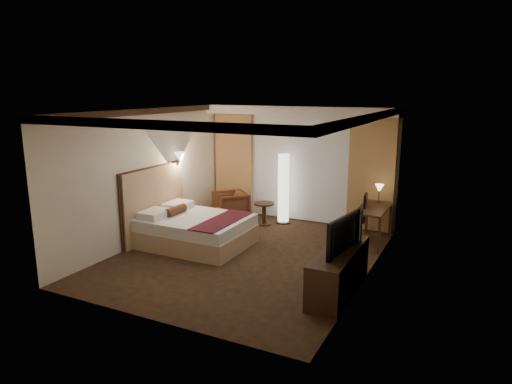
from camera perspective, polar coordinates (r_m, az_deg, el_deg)
The scene contains 21 objects.
floor at distance 8.69m, azimuth -1.18°, elevation -7.94°, with size 4.50×5.50×0.01m, color black.
ceiling at distance 8.14m, azimuth -1.27°, elevation 10.14°, with size 4.50×5.50×0.01m, color white.
back_wall at distance 10.78m, azimuth 5.57°, elevation 3.51°, with size 4.50×0.02×2.70m, color beige.
left_wall at distance 9.54m, azimuth -13.29°, elevation 2.02°, with size 0.02×5.50×2.70m, color beige.
right_wall at distance 7.56m, azimuth 14.07°, elevation -0.79°, with size 0.02×5.50×2.70m, color beige.
crown_molding at distance 8.14m, azimuth -1.27°, elevation 9.72°, with size 4.50×5.50×0.12m, color black, non-canonical shape.
soffit at distance 10.42m, azimuth 5.22°, elevation 10.11°, with size 4.50×0.50×0.20m, color white.
curtain_sheer at distance 10.72m, azimuth 5.41°, elevation 2.92°, with size 2.48×0.04×2.45m, color silver.
curtain_left_drape at distance 11.38m, azimuth -2.72°, elevation 3.53°, with size 1.00×0.14×2.45m, color tan.
curtain_right_drape at distance 10.19m, azimuth 14.24°, elevation 2.07°, with size 1.00×0.14×2.45m, color tan.
wall_sconce at distance 10.09m, azimuth -9.49°, elevation 4.31°, with size 0.24×0.24×0.24m, color white, non-canonical shape.
bed at distance 9.24m, azimuth -7.45°, elevation -4.84°, with size 2.03×1.58×0.59m, color white, non-canonical shape.
headboard at distance 9.71m, azimuth -12.56°, elevation -1.39°, with size 0.12×1.88×1.50m, color tan, non-canonical shape.
armchair at distance 10.91m, azimuth -3.21°, elevation -1.57°, with size 0.73×0.68×0.75m, color #502918.
side_table at distance 10.54m, azimuth 1.03°, elevation -2.72°, with size 0.47×0.47×0.52m, color black, non-canonical shape.
floor_lamp at distance 10.57m, azimuth 3.46°, elevation 0.42°, with size 0.34×0.34×1.64m, color white, non-canonical shape.
desk at distance 9.56m, azimuth 14.35°, elevation -4.04°, with size 0.55×1.26×0.75m, color black, non-canonical shape.
desk_lamp at distance 9.88m, azimuth 15.12°, elevation -0.27°, with size 0.18×0.18×0.34m, color #FFD899, non-canonical shape.
office_chair at distance 9.55m, azimuth 12.29°, elevation -3.12°, with size 0.49×0.49×1.01m, color black, non-canonical shape.
dresser at distance 7.20m, azimuth 10.29°, elevation -9.74°, with size 0.50×1.75×0.68m, color black, non-canonical shape.
television at distance 6.99m, azimuth 10.27°, elevation -4.66°, with size 1.12×0.65×0.15m, color black.
Camera 1 is at (3.77, -7.20, 3.07)m, focal length 32.00 mm.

